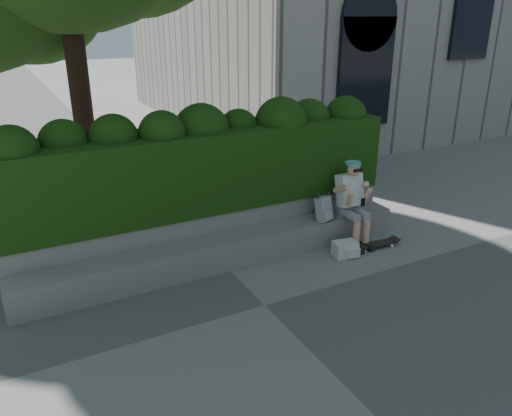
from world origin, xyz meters
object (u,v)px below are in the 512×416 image
backpack_plaid (324,209)px  backpack_ground (345,249)px  person (351,199)px  skateboard (376,244)px

backpack_plaid → backpack_ground: size_ratio=1.07×
backpack_plaid → backpack_ground: (0.10, -0.47, -0.53)m
backpack_plaid → person: bearing=-29.0°
skateboard → person: bearing=126.0°
person → backpack_plaid: 0.49m
person → skateboard: size_ratio=1.80×
backpack_ground → person: bearing=56.3°
skateboard → backpack_ground: bearing=-176.1°
person → backpack_plaid: person is taller
skateboard → backpack_ground: backpack_ground is taller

